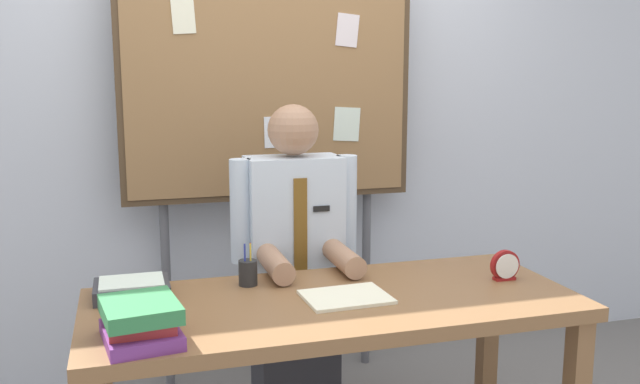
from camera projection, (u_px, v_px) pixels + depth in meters
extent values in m
cube|color=silver|center=(261.00, 111.00, 3.44)|extent=(6.40, 0.08, 2.70)
cube|color=brown|center=(334.00, 305.00, 2.39)|extent=(1.72, 0.72, 0.05)
cube|color=brown|center=(487.00, 348.00, 2.96)|extent=(0.07, 0.07, 0.71)
cube|color=#2D2D33|center=(295.00, 373.00, 3.02)|extent=(0.34, 0.30, 0.44)
cube|color=silver|center=(294.00, 243.00, 2.91)|extent=(0.40, 0.22, 0.75)
sphere|color=#A87A5B|center=(293.00, 130.00, 2.83)|extent=(0.21, 0.21, 0.21)
cylinder|color=silver|center=(241.00, 211.00, 2.80)|extent=(0.09, 0.09, 0.43)
cylinder|color=silver|center=(346.00, 205.00, 2.93)|extent=(0.09, 0.09, 0.43)
cylinder|color=#A87A5B|center=(275.00, 264.00, 2.63)|extent=(0.09, 0.30, 0.09)
cylinder|color=#A87A5B|center=(344.00, 258.00, 2.71)|extent=(0.09, 0.30, 0.09)
cube|color=brown|center=(301.00, 237.00, 2.80)|extent=(0.06, 0.01, 0.49)
cube|color=black|center=(321.00, 209.00, 2.80)|extent=(0.07, 0.01, 0.02)
cube|color=#4C3823|center=(269.00, 77.00, 3.22)|extent=(1.41, 0.05, 1.18)
cube|color=olive|center=(270.00, 77.00, 3.21)|extent=(1.35, 0.04, 1.12)
cylinder|color=#59595E|center=(167.00, 294.00, 3.29)|extent=(0.04, 0.04, 0.96)
cylinder|color=#59595E|center=(366.00, 276.00, 3.58)|extent=(0.04, 0.04, 0.96)
cube|color=silver|center=(347.00, 30.00, 3.26)|extent=(0.12, 0.00, 0.16)
cube|color=white|center=(278.00, 132.00, 3.25)|extent=(0.14, 0.00, 0.15)
cube|color=#F4EFCC|center=(183.00, 13.00, 3.03)|extent=(0.11, 0.00, 0.19)
cube|color=silver|center=(347.00, 124.00, 3.34)|extent=(0.14, 0.00, 0.17)
cube|color=#72337F|center=(141.00, 335.00, 2.00)|extent=(0.24, 0.29, 0.04)
cube|color=#B22D2D|center=(141.00, 321.00, 2.01)|extent=(0.20, 0.23, 0.03)
cube|color=#337F47|center=(140.00, 309.00, 1.99)|extent=(0.24, 0.27, 0.05)
cube|color=#F4EFCC|center=(346.00, 297.00, 2.38)|extent=(0.30, 0.24, 0.01)
cylinder|color=maroon|center=(505.00, 265.00, 2.58)|extent=(0.12, 0.02, 0.12)
cylinder|color=white|center=(507.00, 266.00, 2.57)|extent=(0.10, 0.00, 0.10)
cube|color=maroon|center=(504.00, 278.00, 2.59)|extent=(0.08, 0.04, 0.01)
cylinder|color=#262626|center=(248.00, 273.00, 2.52)|extent=(0.07, 0.07, 0.09)
cylinder|color=#263399|center=(245.00, 263.00, 2.51)|extent=(0.01, 0.01, 0.15)
cylinder|color=maroon|center=(251.00, 262.00, 2.52)|extent=(0.01, 0.01, 0.15)
cylinder|color=gold|center=(251.00, 263.00, 2.51)|extent=(0.01, 0.01, 0.15)
cube|color=#333338|center=(132.00, 289.00, 2.40)|extent=(0.26, 0.20, 0.05)
cube|color=silver|center=(131.00, 281.00, 2.40)|extent=(0.22, 0.17, 0.01)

